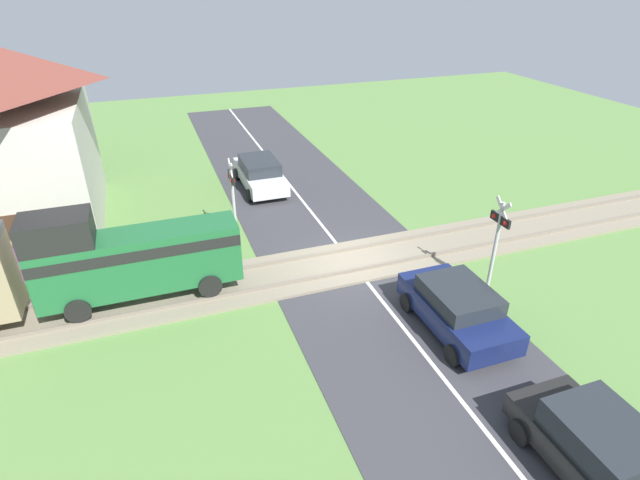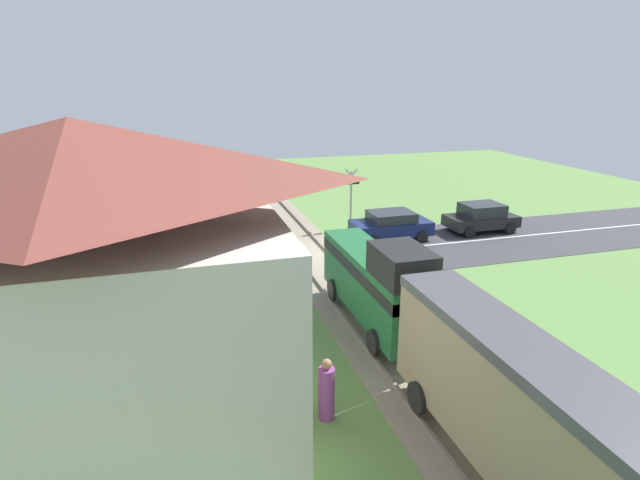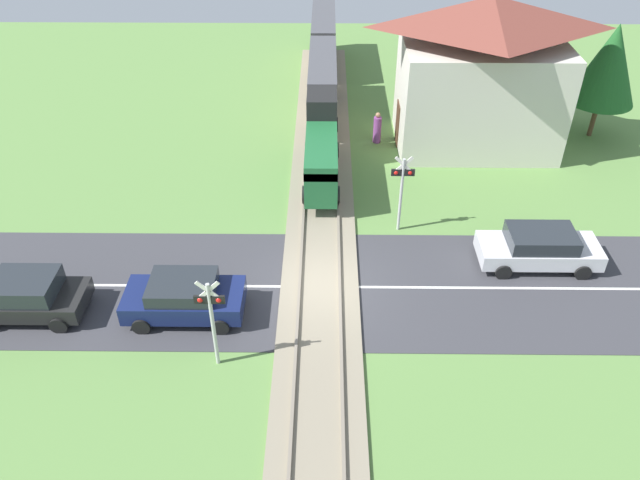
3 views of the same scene
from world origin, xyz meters
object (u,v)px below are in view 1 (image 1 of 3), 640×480
Objects in this scene: crossing_signal_east_approach at (233,191)px; pedestrian_by_station at (19,263)px; car_behind_queue at (600,449)px; station_building at (20,144)px; car_near_crossing at (457,307)px; car_far_side at (260,173)px; crossing_signal_west_approach at (498,234)px.

crossing_signal_east_approach is 2.10× the size of pedestrian_by_station.
station_building is at bearing 36.05° from car_behind_queue.
car_behind_queue reaches higher than car_near_crossing.
station_building is 5.06× the size of pedestrian_by_station.
pedestrian_by_station is at bearing 60.04° from car_near_crossing.
pedestrian_by_station reaches higher than car_far_side.
car_far_side is at bearing -23.75° from crossing_signal_east_approach.
car_far_side is 12.43m from crossing_signal_west_approach.
station_building is (17.24, 12.55, 2.70)m from car_behind_queue.
crossing_signal_east_approach is (-4.98, 2.19, 1.36)m from car_far_side.
car_near_crossing is at bearing -133.71° from station_building.
pedestrian_by_station reaches higher than car_behind_queue.
car_near_crossing is at bearing -146.53° from crossing_signal_east_approach.
crossing_signal_east_approach reaches higher than pedestrian_by_station.
car_behind_queue is 17.77m from pedestrian_by_station.
crossing_signal_east_approach is at bearing -120.05° from station_building.
pedestrian_by_station is at bearing 68.33° from crossing_signal_west_approach.
crossing_signal_west_approach and crossing_signal_east_approach have the same top height.
car_near_crossing is 17.57m from station_building.
car_near_crossing is at bearing 122.33° from crossing_signal_west_approach.
car_near_crossing is 1.06× the size of car_behind_queue.
pedestrian_by_station is (-4.73, 0.06, -2.76)m from station_building.
car_near_crossing is 0.49× the size of station_building.
car_far_side is 1.32× the size of crossing_signal_west_approach.
crossing_signal_west_approach reaches higher than car_behind_queue.
car_behind_queue is at bearing -170.86° from car_far_side.
car_far_side is at bearing 12.82° from car_near_crossing.
pedestrian_by_station is at bearing 45.22° from car_behind_queue.
car_far_side is 1.32× the size of crossing_signal_east_approach.
car_far_side is at bearing 9.14° from car_behind_queue.
crossing_signal_west_approach is at bearing -130.87° from crossing_signal_east_approach.
crossing_signal_west_approach is at bearing -125.75° from station_building.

